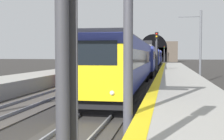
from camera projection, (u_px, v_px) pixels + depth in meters
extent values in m
cube|color=#9E9B93|center=(201.00, 140.00, 7.96)|extent=(112.00, 3.67, 1.05)
cube|color=yellow|center=(142.00, 118.00, 8.22)|extent=(112.00, 0.50, 0.01)
cube|color=navy|center=(126.00, 61.00, 22.32)|extent=(20.74, 3.09, 2.82)
cube|color=black|center=(126.00, 57.00, 22.31)|extent=(19.91, 3.11, 0.98)
cube|color=slate|center=(126.00, 41.00, 22.24)|extent=(20.11, 2.65, 0.20)
cube|color=black|center=(126.00, 82.00, 22.41)|extent=(20.32, 2.74, 0.48)
cylinder|color=black|center=(99.00, 108.00, 13.27)|extent=(0.90, 2.62, 0.86)
cylinder|color=black|center=(107.00, 101.00, 15.04)|extent=(0.90, 2.62, 0.86)
cylinder|color=black|center=(135.00, 78.00, 29.81)|extent=(0.90, 2.62, 0.86)
cylinder|color=black|center=(137.00, 77.00, 31.58)|extent=(0.90, 2.62, 0.86)
cube|color=yellow|center=(94.00, 72.00, 12.11)|extent=(0.15, 2.72, 2.35)
cube|color=black|center=(93.00, 53.00, 12.02)|extent=(0.06, 1.98, 1.01)
sphere|color=#F2EACC|center=(112.00, 93.00, 11.96)|extent=(0.20, 0.20, 0.20)
sphere|color=#F2EACC|center=(75.00, 92.00, 12.23)|extent=(0.20, 0.20, 0.20)
cube|color=navy|center=(146.00, 58.00, 43.10)|extent=(20.74, 3.09, 2.82)
cube|color=black|center=(146.00, 55.00, 43.08)|extent=(19.91, 3.11, 0.89)
cube|color=slate|center=(146.00, 47.00, 43.02)|extent=(20.11, 2.65, 0.20)
cube|color=black|center=(146.00, 69.00, 43.18)|extent=(20.32, 2.74, 0.48)
cylinder|color=black|center=(141.00, 75.00, 34.05)|extent=(0.90, 2.62, 0.86)
cylinder|color=black|center=(142.00, 74.00, 35.82)|extent=(0.90, 2.62, 0.86)
cylinder|color=black|center=(149.00, 68.00, 50.58)|extent=(0.90, 2.62, 0.86)
cylinder|color=black|center=(149.00, 68.00, 52.35)|extent=(0.90, 2.62, 0.86)
cube|color=navy|center=(153.00, 57.00, 63.87)|extent=(20.74, 3.09, 2.82)
cube|color=black|center=(153.00, 54.00, 63.85)|extent=(19.91, 3.11, 0.90)
cube|color=slate|center=(153.00, 50.00, 63.79)|extent=(20.11, 2.65, 0.20)
cube|color=black|center=(153.00, 64.00, 63.96)|extent=(20.32, 2.74, 0.48)
cylinder|color=black|center=(151.00, 67.00, 54.97)|extent=(0.90, 2.62, 0.86)
cylinder|color=black|center=(152.00, 67.00, 56.74)|extent=(0.90, 2.62, 0.86)
cylinder|color=black|center=(154.00, 64.00, 71.21)|extent=(0.90, 2.62, 0.86)
cylinder|color=black|center=(154.00, 64.00, 72.98)|extent=(0.90, 2.62, 0.86)
cube|color=navy|center=(157.00, 56.00, 84.65)|extent=(20.74, 3.09, 2.82)
cube|color=black|center=(157.00, 55.00, 84.63)|extent=(19.91, 3.11, 0.82)
cube|color=slate|center=(157.00, 51.00, 84.57)|extent=(20.11, 2.65, 0.20)
cube|color=black|center=(157.00, 62.00, 84.73)|extent=(20.32, 2.74, 0.48)
cylinder|color=black|center=(156.00, 64.00, 75.60)|extent=(0.90, 2.62, 0.86)
cylinder|color=black|center=(156.00, 64.00, 77.37)|extent=(0.90, 2.62, 0.86)
cylinder|color=black|center=(157.00, 62.00, 92.13)|extent=(0.90, 2.62, 0.86)
cylinder|color=black|center=(157.00, 62.00, 93.90)|extent=(0.90, 2.62, 0.86)
cube|color=black|center=(146.00, 44.00, 42.99)|extent=(1.32, 1.72, 0.90)
cube|color=maroon|center=(101.00, 59.00, 34.53)|extent=(18.39, 3.36, 2.69)
cube|color=black|center=(101.00, 55.00, 34.52)|extent=(17.65, 3.37, 0.88)
cube|color=slate|center=(101.00, 46.00, 34.46)|extent=(17.82, 2.92, 0.20)
cube|color=black|center=(101.00, 72.00, 34.62)|extent=(18.01, 3.01, 0.52)
cylinder|color=black|center=(85.00, 80.00, 26.99)|extent=(1.01, 2.64, 0.93)
cylinder|color=black|center=(90.00, 79.00, 28.77)|extent=(1.01, 2.64, 0.93)
cylinder|color=black|center=(110.00, 72.00, 40.50)|extent=(1.01, 2.64, 0.93)
cylinder|color=black|center=(112.00, 71.00, 42.27)|extent=(1.01, 2.64, 0.93)
cube|color=yellow|center=(81.00, 61.00, 25.47)|extent=(0.20, 2.73, 2.47)
cube|color=black|center=(81.00, 54.00, 25.39)|extent=(0.10, 1.99, 0.97)
sphere|color=#F2EACC|center=(90.00, 72.00, 25.34)|extent=(0.20, 0.20, 0.20)
sphere|color=#F2EACC|center=(72.00, 72.00, 25.58)|extent=(0.20, 0.20, 0.20)
cube|color=maroon|center=(124.00, 57.00, 52.99)|extent=(18.39, 3.36, 2.69)
cube|color=black|center=(124.00, 56.00, 52.98)|extent=(17.65, 3.37, 0.91)
cube|color=slate|center=(125.00, 49.00, 52.92)|extent=(17.82, 2.92, 0.20)
cube|color=black|center=(124.00, 66.00, 53.07)|extent=(18.01, 3.01, 0.52)
cylinder|color=black|center=(119.00, 70.00, 45.49)|extent=(1.01, 2.64, 0.93)
cylinder|color=black|center=(120.00, 69.00, 47.26)|extent=(1.01, 2.64, 0.93)
cylinder|color=black|center=(128.00, 66.00, 58.92)|extent=(1.01, 2.64, 0.93)
cylinder|color=black|center=(129.00, 66.00, 60.69)|extent=(1.01, 2.64, 0.93)
cube|color=maroon|center=(136.00, 56.00, 71.45)|extent=(18.39, 3.36, 2.69)
cube|color=black|center=(136.00, 55.00, 71.43)|extent=(17.65, 3.37, 0.82)
cube|color=slate|center=(136.00, 50.00, 71.37)|extent=(17.82, 2.92, 0.20)
cube|color=black|center=(136.00, 63.00, 71.53)|extent=(18.01, 3.01, 0.52)
cylinder|color=black|center=(133.00, 65.00, 63.60)|extent=(1.01, 2.64, 0.93)
cylinder|color=black|center=(133.00, 65.00, 65.38)|extent=(1.01, 2.64, 0.93)
cylinder|color=black|center=(137.00, 63.00, 77.72)|extent=(1.01, 2.64, 0.93)
cylinder|color=black|center=(138.00, 63.00, 79.49)|extent=(1.01, 2.64, 0.93)
cylinder|color=#38383D|center=(63.00, 91.00, 3.50)|extent=(0.16, 0.16, 4.79)
cube|color=#38383D|center=(67.00, 89.00, 3.64)|extent=(0.04, 0.28, 4.31)
cylinder|color=#38383D|center=(156.00, 59.00, 32.84)|extent=(0.16, 0.16, 4.55)
cube|color=black|center=(157.00, 35.00, 32.70)|extent=(0.20, 0.38, 0.75)
cube|color=#38383D|center=(157.00, 59.00, 32.98)|extent=(0.04, 0.28, 4.09)
sphere|color=red|center=(157.00, 34.00, 32.57)|extent=(0.20, 0.20, 0.20)
sphere|color=yellow|center=(157.00, 37.00, 32.58)|extent=(0.20, 0.20, 0.20)
cylinder|color=#4C4C54|center=(164.00, 55.00, 107.96)|extent=(0.16, 0.16, 4.96)
cube|color=black|center=(164.00, 47.00, 107.80)|extent=(0.20, 0.38, 1.05)
cube|color=#4C4C54|center=(164.00, 55.00, 108.10)|extent=(0.04, 0.28, 4.46)
sphere|color=red|center=(164.00, 46.00, 107.66)|extent=(0.20, 0.20, 0.20)
sphere|color=yellow|center=(164.00, 47.00, 107.67)|extent=(0.20, 0.20, 0.20)
sphere|color=green|center=(164.00, 48.00, 107.69)|extent=(0.20, 0.20, 0.20)
cylinder|color=#3F3F47|center=(128.00, 46.00, 8.50)|extent=(0.28, 0.28, 6.12)
cube|color=#51473D|center=(154.00, 52.00, 113.79)|extent=(2.76, 18.22, 7.77)
cube|color=black|center=(153.00, 55.00, 112.45)|extent=(0.12, 10.21, 5.44)
cylinder|color=black|center=(153.00, 48.00, 112.30)|extent=(0.12, 10.21, 10.21)
cylinder|color=#595B60|center=(115.00, 50.00, 79.46)|extent=(0.22, 0.22, 7.82)
cylinder|color=#595B60|center=(119.00, 38.00, 79.08)|extent=(0.08, 2.21, 0.08)
cylinder|color=#595B60|center=(200.00, 47.00, 28.79)|extent=(0.22, 0.22, 7.11)
cylinder|color=#595B60|center=(190.00, 17.00, 28.83)|extent=(0.08, 2.13, 0.08)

